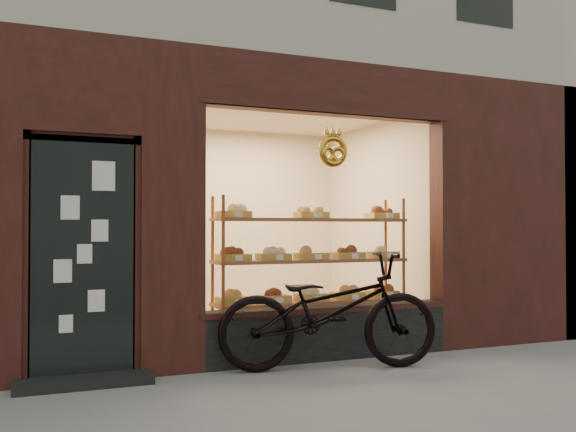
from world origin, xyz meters
name	(u,v)px	position (x,y,z in m)	size (l,w,h in m)	color
ground	(405,421)	(0.00, 0.00, 0.00)	(90.00, 90.00, 0.00)	slate
display_shelf	(311,275)	(0.45, 2.55, 0.84)	(2.20, 0.45, 1.70)	brown
bicycle	(329,311)	(0.23, 1.68, 0.56)	(0.75, 2.14, 1.13)	black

